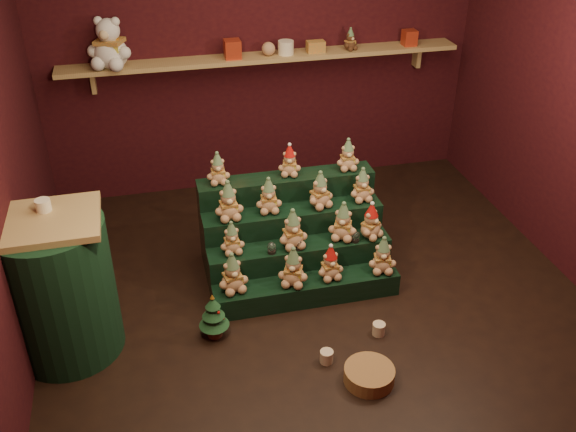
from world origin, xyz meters
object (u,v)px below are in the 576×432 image
object	(u,v)px
snow_globe_b	(299,245)
mug_right	(379,329)
mug_left	(327,357)
white_bear	(109,36)
riser_tier_front	(307,290)
snow_globe_c	(355,237)
wicker_basket	(369,375)
brown_bear	(350,39)
side_table	(59,287)
snow_globe_a	(272,248)
mini_christmas_tree	(214,316)

from	to	relation	value
snow_globe_b	mug_right	bearing A→B (deg)	-57.19
mug_left	white_bear	xyz separation A→B (m)	(-1.19, 2.47, 1.54)
riser_tier_front	mug_left	size ratio (longest dim) A/B	15.56
mug_right	snow_globe_c	bearing A→B (deg)	87.72
mug_right	wicker_basket	bearing A→B (deg)	-118.10
white_bear	brown_bear	xyz separation A→B (m)	(2.10, 0.00, -0.17)
wicker_basket	side_table	bearing A→B (deg)	157.17
riser_tier_front	snow_globe_c	bearing A→B (deg)	20.86
side_table	white_bear	xyz separation A→B (m)	(0.47, 1.91, 1.08)
mug_left	snow_globe_a	bearing A→B (deg)	102.93
side_table	mug_right	bearing A→B (deg)	-10.98
snow_globe_a	riser_tier_front	bearing A→B (deg)	-34.95
wicker_basket	brown_bear	size ratio (longest dim) A/B	1.68
riser_tier_front	white_bear	world-z (taller)	white_bear
snow_globe_a	brown_bear	size ratio (longest dim) A/B	0.45
snow_globe_a	wicker_basket	distance (m)	1.18
snow_globe_a	side_table	bearing A→B (deg)	-169.77
side_table	mug_left	distance (m)	1.81
snow_globe_a	mug_right	world-z (taller)	snow_globe_a
snow_globe_b	side_table	distance (m)	1.70
mug_left	brown_bear	size ratio (longest dim) A/B	0.46
side_table	white_bear	bearing A→B (deg)	75.59
snow_globe_c	riser_tier_front	bearing A→B (deg)	-159.14
snow_globe_b	white_bear	xyz separation A→B (m)	(-1.21, 1.65, 1.18)
wicker_basket	brown_bear	xyz separation A→B (m)	(0.69, 2.70, 1.37)
snow_globe_b	white_bear	bearing A→B (deg)	126.24
mug_left	white_bear	bearing A→B (deg)	115.71
snow_globe_c	mug_right	size ratio (longest dim) A/B	0.98
snow_globe_b	side_table	world-z (taller)	side_table
snow_globe_c	white_bear	size ratio (longest dim) A/B	0.17
snow_globe_b	wicker_basket	xyz separation A→B (m)	(0.20, -1.05, -0.35)
side_table	wicker_basket	bearing A→B (deg)	-23.47
snow_globe_b	brown_bear	distance (m)	2.13
mug_left	brown_bear	xyz separation A→B (m)	(0.91, 2.47, 1.37)
snow_globe_a	snow_globe_c	xyz separation A→B (m)	(0.65, 0.00, 0.00)
side_table	mug_left	bearing A→B (deg)	-19.27
snow_globe_c	mini_christmas_tree	world-z (taller)	snow_globe_c
white_bear	mini_christmas_tree	bearing A→B (deg)	-53.78
mug_left	wicker_basket	size ratio (longest dim) A/B	0.28
snow_globe_b	riser_tier_front	bearing A→B (deg)	-81.88
riser_tier_front	mug_right	bearing A→B (deg)	-51.00
snow_globe_b	brown_bear	bearing A→B (deg)	61.55
snow_globe_b	mini_christmas_tree	world-z (taller)	snow_globe_b
snow_globe_a	side_table	distance (m)	1.50
side_table	snow_globe_c	bearing A→B (deg)	6.49
snow_globe_a	mug_left	distance (m)	0.92
mug_left	mug_right	world-z (taller)	same
snow_globe_b	wicker_basket	bearing A→B (deg)	-79.28
mini_christmas_tree	mug_right	size ratio (longest dim) A/B	3.98
mug_left	mug_right	xyz separation A→B (m)	(0.43, 0.18, 0.00)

